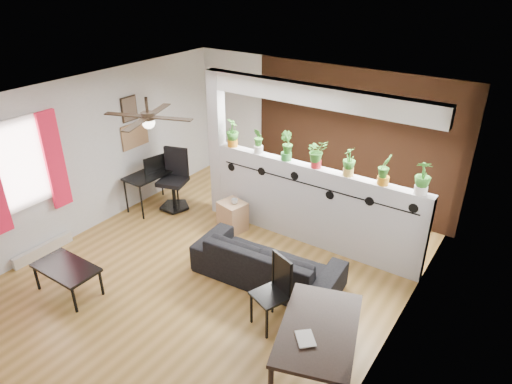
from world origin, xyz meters
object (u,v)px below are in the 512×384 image
sofa (267,262)px  computer_desk (150,176)px  cup (235,201)px  folding_chair (276,286)px  potted_plant_0 (232,132)px  coffee_table (66,269)px  potted_plant_5 (385,169)px  cube_shelf (233,216)px  ceiling_fan (148,119)px  potted_plant_1 (258,140)px  potted_plant_2 (287,145)px  dining_table (319,332)px  potted_plant_3 (317,153)px  potted_plant_4 (349,161)px  office_chair (175,183)px  potted_plant_6 (423,177)px

sofa → computer_desk: computer_desk is taller
cup → folding_chair: bearing=-40.8°
potted_plant_0 → coffee_table: (-0.63, -3.03, -1.22)m
potted_plant_5 → cube_shelf: potted_plant_5 is taller
ceiling_fan → potted_plant_1: ceiling_fan is taller
cube_shelf → coffee_table: 2.78m
computer_desk → coffee_table: size_ratio=1.05×
potted_plant_1 → potted_plant_2: size_ratio=0.91×
potted_plant_5 → cup: 2.57m
cube_shelf → dining_table: bearing=-24.1°
cube_shelf → coffee_table: (-0.89, -2.63, 0.13)m
cube_shelf → folding_chair: 2.39m
ceiling_fan → potted_plant_3: bearing=48.4°
potted_plant_3 → folding_chair: size_ratio=0.45×
potted_plant_3 → potted_plant_4: (0.53, 0.00, -0.00)m
potted_plant_2 → cube_shelf: potted_plant_2 is taller
computer_desk → coffee_table: (0.84, -2.45, -0.24)m
potted_plant_4 → coffee_table: (-2.73, -3.03, -1.20)m
potted_plant_5 → coffee_table: (-3.26, -3.03, -1.21)m
potted_plant_3 → cup: 1.67m
potted_plant_0 → potted_plant_1: (0.53, 0.00, -0.03)m
office_chair → potted_plant_3: bearing=7.6°
computer_desk → potted_plant_1: bearing=16.3°
potted_plant_5 → cup: size_ratio=4.07×
potted_plant_5 → dining_table: bearing=-83.6°
potted_plant_0 → office_chair: 1.60m
potted_plant_0 → potted_plant_6: potted_plant_6 is taller
potted_plant_3 → potted_plant_4: size_ratio=1.01×
cup → potted_plant_6: bearing=8.1°
office_chair → computer_desk: bearing=-148.6°
potted_plant_0 → dining_table: 3.89m
cube_shelf → folding_chair: (1.81, -1.52, 0.32)m
potted_plant_1 → office_chair: 1.98m
potted_plant_1 → sofa: size_ratio=0.20×
potted_plant_2 → potted_plant_6: (2.11, -0.00, 0.01)m
potted_plant_3 → dining_table: size_ratio=0.30×
potted_plant_2 → potted_plant_0: bearing=180.0°
computer_desk → folding_chair: folding_chair is taller
potted_plant_1 → potted_plant_6: size_ratio=0.88×
ceiling_fan → potted_plant_2: 2.22m
potted_plant_4 → computer_desk: (-3.58, -0.59, -0.96)m
cube_shelf → computer_desk: 1.79m
office_chair → folding_chair: size_ratio=1.14×
potted_plant_3 → cube_shelf: 1.91m
potted_plant_2 → sofa: (0.45, -1.23, -1.29)m
computer_desk → coffee_table: bearing=-70.9°
potted_plant_2 → potted_plant_5: size_ratio=1.02×
potted_plant_4 → office_chair: size_ratio=0.39×
potted_plant_1 → coffee_table: 3.45m
potted_plant_0 → dining_table: (2.90, -2.40, -0.96)m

